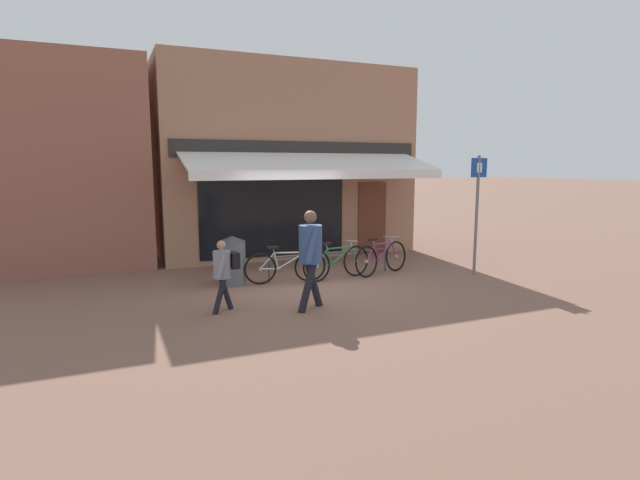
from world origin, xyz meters
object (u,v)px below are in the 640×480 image
Objects in this scene: pedestrian_adult at (310,250)px; litter_bin at (232,260)px; parking_sign at (477,203)px; bicycle_green at (337,262)px; bicycle_purple at (381,258)px; pedestrian_child at (224,268)px; bicycle_silver at (285,267)px.

pedestrian_adult is 2.60m from litter_bin.
bicycle_green is at bearing 164.52° from parking_sign.
parking_sign is at bearing -43.54° from bicycle_purple.
litter_bin is at bearing -114.70° from pedestrian_child.
parking_sign reaches higher than bicycle_purple.
pedestrian_adult reaches higher than litter_bin.
bicycle_silver is 1.23m from bicycle_green.
parking_sign is (4.43, -0.92, 1.31)m from bicycle_silver.
bicycle_purple is (2.43, 0.01, 0.02)m from bicycle_silver.
pedestrian_child is (-1.70, -1.56, 0.41)m from bicycle_silver.
parking_sign is (5.51, -1.28, 1.16)m from litter_bin.
pedestrian_adult is 0.64× the size of parking_sign.
pedestrian_child reaches higher than bicycle_purple.
parking_sign is at bearing -25.45° from bicycle_green.
bicycle_green is 2.35m from litter_bin.
bicycle_silver is 4.71m from parking_sign.
bicycle_silver is 1.69× the size of litter_bin.
bicycle_purple is 3.53m from litter_bin.
pedestrian_adult reaches higher than bicycle_silver.
bicycle_green is 1.69× the size of litter_bin.
pedestrian_child is (-1.46, 0.48, -0.29)m from pedestrian_adult.
parking_sign reaches higher than pedestrian_child.
pedestrian_child is at bearing -107.70° from litter_bin.
parking_sign is at bearing 178.97° from pedestrian_child.
bicycle_silver is at bearing -18.29° from litter_bin.
pedestrian_adult is at bearing 154.88° from pedestrian_child.
bicycle_green is 3.32m from pedestrian_child.
bicycle_purple is at bearing -166.15° from pedestrian_child.
bicycle_silver is 1.41× the size of pedestrian_child.
bicycle_green is 2.58m from pedestrian_adult.
bicycle_purple is at bearing -5.68° from litter_bin.
bicycle_silver is at bearing 168.40° from bicycle_green.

